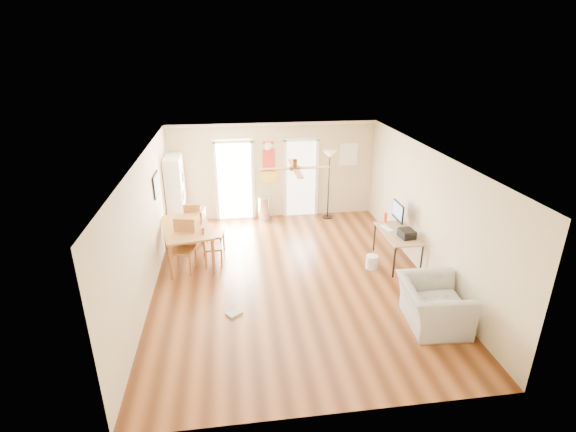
{
  "coord_description": "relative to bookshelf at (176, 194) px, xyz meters",
  "views": [
    {
      "loc": [
        -1.12,
        -7.59,
        4.49
      ],
      "look_at": [
        0.0,
        0.6,
        1.15
      ],
      "focal_mm": 26.69,
      "sensor_mm": 36.0,
      "label": 1
    }
  ],
  "objects": [
    {
      "name": "imac",
      "position": [
        5.01,
        -2.09,
        0.02
      ],
      "size": [
        0.26,
        0.59,
        0.55
      ],
      "primitive_type": null,
      "rotation": [
        0.0,
        0.0,
        0.31
      ],
      "color": "black",
      "rests_on": "computer_desk"
    },
    {
      "name": "wastebasket_a",
      "position": [
        4.3,
        -2.66,
        -0.82
      ],
      "size": [
        0.26,
        0.26,
        0.3
      ],
      "primitive_type": "cylinder",
      "rotation": [
        0.0,
        0.0,
        -0.01
      ],
      "color": "silver",
      "rests_on": "floor"
    },
    {
      "name": "crown_molding",
      "position": [
        2.54,
        -2.86,
        1.59
      ],
      "size": [
        5.5,
        7.0,
        0.08
      ],
      "primitive_type": null,
      "color": "white",
      "rests_on": "wall_back"
    },
    {
      "name": "dining_chair_far",
      "position": [
        0.47,
        -0.68,
        -0.48
      ],
      "size": [
        0.44,
        0.44,
        0.98
      ],
      "primitive_type": null,
      "rotation": [
        0.0,
        0.0,
        3.04
      ],
      "color": "#9F6E33",
      "rests_on": "floor"
    },
    {
      "name": "dining_chair_right_b",
      "position": [
        0.94,
        -2.02,
        -0.5
      ],
      "size": [
        0.41,
        0.41,
        0.95
      ],
      "primitive_type": null,
      "rotation": [
        0.0,
        0.0,
        1.61
      ],
      "color": "olive",
      "rests_on": "floor"
    },
    {
      "name": "ceiling",
      "position": [
        2.54,
        -2.86,
        1.63
      ],
      "size": [
        5.5,
        7.0,
        0.0
      ],
      "primitive_type": null,
      "color": "silver",
      "rests_on": "floor"
    },
    {
      "name": "armchair",
      "position": [
        4.69,
        -4.7,
        -0.58
      ],
      "size": [
        1.13,
        1.27,
        0.77
      ],
      "primitive_type": "imported",
      "rotation": [
        0.0,
        0.0,
        1.49
      ],
      "color": "#A6A5A0",
      "rests_on": "floor"
    },
    {
      "name": "wall_decal",
      "position": [
        2.41,
        0.62,
        0.58
      ],
      "size": [
        0.46,
        0.03,
        1.1
      ],
      "primitive_type": "cube",
      "color": "red",
      "rests_on": "wall_back"
    },
    {
      "name": "bookshelf",
      "position": [
        0.0,
        0.0,
        0.0
      ],
      "size": [
        0.54,
        0.93,
        1.94
      ],
      "primitive_type": null,
      "rotation": [
        0.0,
        0.0,
        -0.18
      ],
      "color": "white",
      "rests_on": "floor"
    },
    {
      "name": "dining_table",
      "position": [
        0.39,
        -1.74,
        -0.57
      ],
      "size": [
        1.27,
        1.78,
        0.81
      ],
      "primitive_type": null,
      "rotation": [
        0.0,
        0.0,
        0.2
      ],
      "color": "#9B6632",
      "rests_on": "floor"
    },
    {
      "name": "dining_chair_near",
      "position": [
        0.33,
        -2.22,
        -0.42
      ],
      "size": [
        0.54,
        0.54,
        1.09
      ],
      "primitive_type": null,
      "rotation": [
        0.0,
        0.0,
        -0.23
      ],
      "color": "#A76E35",
      "rests_on": "floor"
    },
    {
      "name": "bathroom_doorway",
      "position": [
        3.29,
        0.62,
        0.08
      ],
      "size": [
        0.8,
        0.1,
        2.1
      ],
      "primitive_type": null,
      "color": "white",
      "rests_on": "wall_back"
    },
    {
      "name": "ac_grille",
      "position": [
        4.59,
        0.61,
        0.73
      ],
      "size": [
        0.5,
        0.04,
        0.6
      ],
      "primitive_type": "cube",
      "color": "white",
      "rests_on": "wall_back"
    },
    {
      "name": "wall_back",
      "position": [
        2.54,
        0.64,
        0.33
      ],
      "size": [
        5.5,
        0.04,
        2.6
      ],
      "primitive_type": null,
      "color": "beige",
      "rests_on": "floor"
    },
    {
      "name": "computer_desk",
      "position": [
        4.9,
        -2.46,
        -0.61
      ],
      "size": [
        0.66,
        1.33,
        0.71
      ],
      "primitive_type": null,
      "color": "#A17C57",
      "rests_on": "floor"
    },
    {
      "name": "floor_cloth",
      "position": [
        1.33,
        -3.96,
        -0.95
      ],
      "size": [
        0.32,
        0.31,
        0.04
      ],
      "primitive_type": "cube",
      "rotation": [
        0.0,
        0.0,
        0.63
      ],
      "color": "#A0A09A",
      "rests_on": "floor"
    },
    {
      "name": "torchiere_lamp",
      "position": [
        3.99,
        0.29,
        -0.03
      ],
      "size": [
        0.45,
        0.45,
        1.88
      ],
      "primitive_type": null,
      "rotation": [
        0.0,
        0.0,
        -0.35
      ],
      "color": "black",
      "rests_on": "floor"
    },
    {
      "name": "printer",
      "position": [
        4.99,
        -2.71,
        -0.17
      ],
      "size": [
        0.32,
        0.36,
        0.17
      ],
      "primitive_type": "cube",
      "rotation": [
        0.0,
        0.0,
        0.11
      ],
      "color": "black",
      "rests_on": "computer_desk"
    },
    {
      "name": "ceiling_fan",
      "position": [
        2.54,
        -3.16,
        1.46
      ],
      "size": [
        1.24,
        1.24,
        0.2
      ],
      "primitive_type": null,
      "color": "#593819",
      "rests_on": "ceiling"
    },
    {
      "name": "keyboard",
      "position": [
        4.74,
        -2.21,
        -0.25
      ],
      "size": [
        0.2,
        0.38,
        0.01
      ],
      "primitive_type": "cube",
      "rotation": [
        0.0,
        0.0,
        0.24
      ],
      "color": "white",
      "rests_on": "computer_desk"
    },
    {
      "name": "wall_front",
      "position": [
        2.54,
        -6.36,
        0.33
      ],
      "size": [
        5.5,
        0.04,
        2.6
      ],
      "primitive_type": null,
      "color": "beige",
      "rests_on": "floor"
    },
    {
      "name": "dining_chair_right_a",
      "position": [
        0.94,
        -1.49,
        -0.43
      ],
      "size": [
        0.5,
        0.5,
        1.08
      ],
      "primitive_type": null,
      "rotation": [
        0.0,
        0.0,
        1.43
      ],
      "color": "#94542F",
      "rests_on": "floor"
    },
    {
      "name": "wall_left",
      "position": [
        -0.21,
        -2.86,
        0.33
      ],
      "size": [
        0.04,
        7.0,
        2.6
      ],
      "primitive_type": null,
      "color": "beige",
      "rests_on": "floor"
    },
    {
      "name": "framed_poster",
      "position": [
        -0.19,
        -1.46,
        0.73
      ],
      "size": [
        0.04,
        0.66,
        0.48
      ],
      "primitive_type": "cube",
      "color": "black",
      "rests_on": "wall_left"
    },
    {
      "name": "wall_right",
      "position": [
        5.29,
        -2.86,
        0.33
      ],
      "size": [
        0.04,
        7.0,
        2.6
      ],
      "primitive_type": null,
      "color": "beige",
      "rests_on": "floor"
    },
    {
      "name": "floor",
      "position": [
        2.54,
        -2.86,
        -0.97
      ],
      "size": [
        7.0,
        7.0,
        0.0
      ],
      "primitive_type": "plane",
      "color": "brown",
      "rests_on": "ground"
    },
    {
      "name": "trash_can",
      "position": [
        2.24,
        0.36,
        -0.65
      ],
      "size": [
        0.31,
        0.31,
        0.65
      ],
      "primitive_type": "cylinder",
      "rotation": [
        0.0,
        0.0,
        0.03
      ],
      "color": "silver",
      "rests_on": "floor"
    },
    {
      "name": "kitchen_doorway",
      "position": [
        1.49,
        0.62,
        0.08
      ],
      "size": [
        0.9,
        0.1,
        2.1
      ],
      "primitive_type": null,
      "color": "white",
      "rests_on": "wall_back"
    },
    {
      "name": "orange_bottle",
      "position": [
        4.84,
        -1.83,
        -0.15
      ],
      "size": [
        0.09,
        0.09,
        0.21
      ],
      "primitive_type": "cylinder",
      "rotation": [
        0.0,
        0.0,
        0.25
      ],
      "color": "#F83E16",
      "rests_on": "computer_desk"
    }
  ]
}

